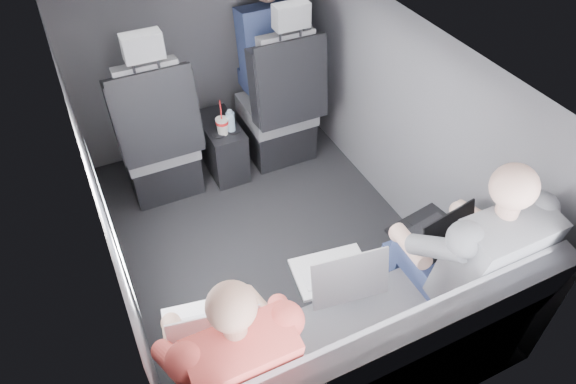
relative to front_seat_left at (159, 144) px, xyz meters
name	(u,v)px	position (x,y,z in m)	size (l,w,h in m)	color
floor	(272,247)	(0.45, -0.84, -0.40)	(2.60, 2.60, 0.00)	black
ceiling	(266,55)	(0.45, -0.84, 0.95)	(2.60, 2.60, 0.00)	#B2B2AD
panel_left	(105,216)	(-0.45, -0.84, 0.27)	(0.02, 2.60, 1.35)	#56565B
panel_right	(404,125)	(1.35, -0.84, 0.27)	(0.02, 2.60, 1.35)	#56565B
panel_front	(196,62)	(0.45, 0.46, 0.27)	(1.80, 0.02, 1.35)	#56565B
panel_back	(408,361)	(0.45, -2.14, 0.27)	(1.80, 0.02, 1.35)	#56565B
side_window	(111,223)	(-0.43, -1.14, 0.50)	(0.02, 0.75, 0.42)	white
seatbelt	(290,73)	(0.90, -0.17, 0.40)	(0.05, 0.01, 0.65)	black
front_seat_left	(159,144)	(0.00, 0.00, 0.00)	(0.52, 0.58, 1.26)	black
front_seat_right	(280,111)	(0.90, 0.00, 0.00)	(0.52, 0.58, 1.26)	black
center_console	(222,146)	(0.45, 0.04, -0.20)	(0.24, 0.48, 0.41)	black
rear_bench	(365,359)	(0.45, -1.90, -0.09)	(1.60, 0.57, 0.92)	#55565A
soda_cup	(222,126)	(0.43, -0.08, 0.07)	(0.09, 0.09, 0.27)	white
water_bottle	(231,122)	(0.49, -0.08, 0.08)	(0.06, 0.06, 0.17)	#9CB9D3
laptop_white	(211,331)	(-0.19, -1.66, 0.24)	(0.41, 0.40, 0.27)	white
laptop_silver	(338,274)	(0.44, -1.63, 0.23)	(0.39, 0.36, 0.25)	silver
laptop_black	(434,231)	(0.99, -1.60, 0.23)	(0.37, 0.35, 0.24)	black
passenger_rear_left	(231,359)	(-0.15, -1.81, 0.22)	(0.49, 0.61, 1.20)	#313135
passenger_rear_right	(464,257)	(1.01, -1.81, 0.25)	(0.53, 0.65, 1.27)	navy
passenger_front_right	(269,49)	(0.94, 0.26, 0.36)	(0.43, 0.43, 0.89)	navy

